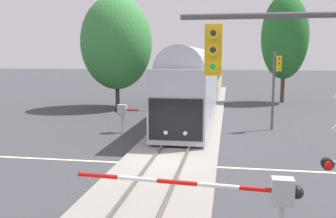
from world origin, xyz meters
TOP-DOWN VIEW (x-y plane):
  - ground_plane at (0.00, 0.00)m, footprint 220.00×220.00m
  - road_centre_stripe at (0.00, 0.00)m, footprint 44.00×0.20m
  - railway_track at (0.00, 0.00)m, footprint 4.40×80.00m
  - commuter_train at (0.00, 20.31)m, footprint 3.04×39.08m
  - crossing_gate_near at (3.35, -6.54)m, footprint 6.08×0.40m
  - crossing_gate_far at (-3.36, 6.54)m, footprint 6.04×0.40m
  - traffic_signal_far_side at (5.64, 8.94)m, footprint 0.53×0.38m
  - elm_centre_background at (8.16, 24.09)m, footprint 4.77×4.77m
  - oak_behind_train at (-7.73, 17.50)m, footprint 6.57×6.57m

SIDE VIEW (x-z plane):
  - ground_plane at x=0.00m, z-range 0.00..0.00m
  - road_centre_stripe at x=0.00m, z-range 0.00..0.01m
  - railway_track at x=0.00m, z-range -0.06..0.26m
  - crossing_gate_far at x=-3.36m, z-range 0.51..2.31m
  - crossing_gate_near at x=3.35m, z-range 0.51..2.31m
  - commuter_train at x=0.00m, z-range 0.21..5.37m
  - traffic_signal_far_side at x=5.64m, z-range 0.88..6.06m
  - oak_behind_train at x=-7.73m, z-range 0.87..11.22m
  - elm_centre_background at x=8.16m, z-range 1.22..12.33m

